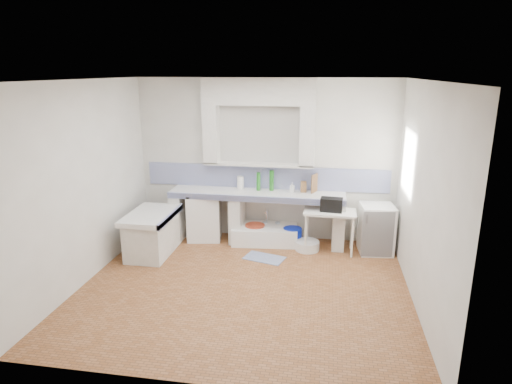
% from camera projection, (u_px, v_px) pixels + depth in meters
% --- Properties ---
extents(floor, '(4.50, 4.50, 0.00)m').
position_uv_depth(floor, '(244.00, 287.00, 6.10)').
color(floor, '#915B36').
rests_on(floor, ground).
extents(ceiling, '(4.50, 4.50, 0.00)m').
position_uv_depth(ceiling, '(243.00, 80.00, 5.35)').
color(ceiling, silver).
rests_on(ceiling, ground).
extents(wall_back, '(4.50, 0.00, 4.50)m').
position_uv_depth(wall_back, '(265.00, 160.00, 7.62)').
color(wall_back, silver).
rests_on(wall_back, ground).
extents(wall_front, '(4.50, 0.00, 4.50)m').
position_uv_depth(wall_front, '(200.00, 250.00, 3.82)').
color(wall_front, silver).
rests_on(wall_front, ground).
extents(wall_left, '(0.00, 4.50, 4.50)m').
position_uv_depth(wall_left, '(85.00, 183.00, 6.08)').
color(wall_left, silver).
rests_on(wall_left, ground).
extents(wall_right, '(0.00, 4.50, 4.50)m').
position_uv_depth(wall_right, '(423.00, 198.00, 5.37)').
color(wall_right, silver).
rests_on(wall_right, ground).
extents(alcove_mass, '(1.90, 0.25, 0.45)m').
position_uv_depth(alcove_mass, '(259.00, 92.00, 7.21)').
color(alcove_mass, silver).
rests_on(alcove_mass, ground).
extents(window_frame, '(0.35, 0.86, 1.06)m').
position_uv_depth(window_frame, '(421.00, 163.00, 6.43)').
color(window_frame, '#3A2212').
rests_on(window_frame, ground).
extents(lace_valance, '(0.01, 0.84, 0.24)m').
position_uv_depth(lace_valance, '(413.00, 137.00, 6.35)').
color(lace_valance, white).
rests_on(lace_valance, ground).
extents(counter_slab, '(3.00, 0.60, 0.08)m').
position_uv_depth(counter_slab, '(257.00, 194.00, 7.50)').
color(counter_slab, white).
rests_on(counter_slab, ground).
extents(counter_lip, '(3.00, 0.04, 0.10)m').
position_uv_depth(counter_lip, '(254.00, 199.00, 7.23)').
color(counter_lip, navy).
rests_on(counter_lip, ground).
extents(counter_pier_left, '(0.20, 0.55, 0.82)m').
position_uv_depth(counter_pier_left, '(180.00, 215.00, 7.84)').
color(counter_pier_left, silver).
rests_on(counter_pier_left, ground).
extents(counter_pier_mid, '(0.20, 0.55, 0.82)m').
position_uv_depth(counter_pier_mid, '(237.00, 218.00, 7.68)').
color(counter_pier_mid, silver).
rests_on(counter_pier_mid, ground).
extents(counter_pier_right, '(0.20, 0.55, 0.82)m').
position_uv_depth(counter_pier_right, '(338.00, 224.00, 7.40)').
color(counter_pier_right, silver).
rests_on(counter_pier_right, ground).
extents(peninsula_top, '(0.70, 1.10, 0.08)m').
position_uv_depth(peninsula_top, '(151.00, 215.00, 7.04)').
color(peninsula_top, white).
rests_on(peninsula_top, ground).
extents(peninsula_base, '(0.60, 1.00, 0.62)m').
position_uv_depth(peninsula_base, '(152.00, 236.00, 7.14)').
color(peninsula_base, silver).
rests_on(peninsula_base, ground).
extents(peninsula_lip, '(0.04, 1.10, 0.10)m').
position_uv_depth(peninsula_lip, '(171.00, 216.00, 6.99)').
color(peninsula_lip, navy).
rests_on(peninsula_lip, ground).
extents(backsplash, '(4.27, 0.03, 0.40)m').
position_uv_depth(backsplash, '(265.00, 177.00, 7.69)').
color(backsplash, navy).
rests_on(backsplash, ground).
extents(stove, '(0.65, 0.63, 0.81)m').
position_uv_depth(stove, '(205.00, 217.00, 7.77)').
color(stove, white).
rests_on(stove, ground).
extents(sink, '(1.17, 0.70, 0.27)m').
position_uv_depth(sink, '(265.00, 235.00, 7.66)').
color(sink, white).
rests_on(sink, ground).
extents(side_table, '(0.85, 0.48, 0.04)m').
position_uv_depth(side_table, '(329.00, 231.00, 7.22)').
color(side_table, white).
rests_on(side_table, ground).
extents(fridge, '(0.57, 0.57, 0.81)m').
position_uv_depth(fridge, '(376.00, 229.00, 7.18)').
color(fridge, white).
rests_on(fridge, ground).
extents(bucket_red, '(0.42, 0.42, 0.32)m').
position_uv_depth(bucket_red, '(255.00, 233.00, 7.65)').
color(bucket_red, '#B03B20').
rests_on(bucket_red, ground).
extents(bucket_orange, '(0.33, 0.33, 0.23)m').
position_uv_depth(bucket_orange, '(265.00, 237.00, 7.60)').
color(bucket_orange, red).
rests_on(bucket_orange, ground).
extents(bucket_blue, '(0.41, 0.41, 0.30)m').
position_uv_depth(bucket_blue, '(292.00, 236.00, 7.54)').
color(bucket_blue, '#081FBC').
rests_on(bucket_blue, ground).
extents(basin_white, '(0.46, 0.46, 0.16)m').
position_uv_depth(basin_white, '(307.00, 245.00, 7.34)').
color(basin_white, white).
rests_on(basin_white, ground).
extents(water_bottle_a, '(0.10, 0.10, 0.32)m').
position_uv_depth(water_bottle_a, '(265.00, 230.00, 7.80)').
color(water_bottle_a, silver).
rests_on(water_bottle_a, ground).
extents(water_bottle_b, '(0.09, 0.09, 0.32)m').
position_uv_depth(water_bottle_b, '(278.00, 231.00, 7.78)').
color(water_bottle_b, silver).
rests_on(water_bottle_b, ground).
extents(black_bag, '(0.37, 0.23, 0.22)m').
position_uv_depth(black_bag, '(331.00, 205.00, 7.08)').
color(black_bag, black).
rests_on(black_bag, side_table).
extents(green_bottle_a, '(0.07, 0.07, 0.32)m').
position_uv_depth(green_bottle_a, '(258.00, 182.00, 7.56)').
color(green_bottle_a, '#1E6B1C').
rests_on(green_bottle_a, counter_slab).
extents(green_bottle_b, '(0.09, 0.09, 0.35)m').
position_uv_depth(green_bottle_b, '(272.00, 181.00, 7.55)').
color(green_bottle_b, '#1E6B1C').
rests_on(green_bottle_b, counter_slab).
extents(knife_block, '(0.10, 0.09, 0.19)m').
position_uv_depth(knife_block, '(303.00, 187.00, 7.47)').
color(knife_block, brown).
rests_on(knife_block, counter_slab).
extents(cutting_board, '(0.11, 0.22, 0.32)m').
position_uv_depth(cutting_board, '(314.00, 183.00, 7.44)').
color(cutting_board, brown).
rests_on(cutting_board, counter_slab).
extents(paper_towel, '(0.15, 0.15, 0.23)m').
position_uv_depth(paper_towel, '(240.00, 183.00, 7.65)').
color(paper_towel, white).
rests_on(paper_towel, counter_slab).
extents(soap_bottle, '(0.08, 0.08, 0.17)m').
position_uv_depth(soap_bottle, '(292.00, 187.00, 7.46)').
color(soap_bottle, white).
rests_on(soap_bottle, counter_slab).
extents(rug, '(0.70, 0.52, 0.01)m').
position_uv_depth(rug, '(264.00, 258.00, 7.03)').
color(rug, navy).
rests_on(rug, ground).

